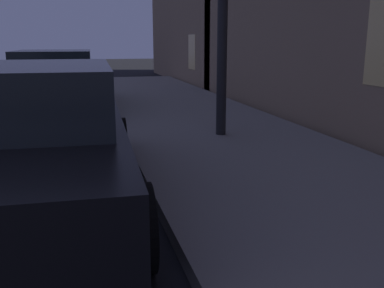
# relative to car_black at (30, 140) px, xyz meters

# --- Properties ---
(car_black) EXTENTS (2.15, 4.50, 1.43)m
(car_black) POSITION_rel_car_black_xyz_m (0.00, 0.00, 0.00)
(car_black) COLOR black
(car_black) RESTS_ON ground
(car_green) EXTENTS (2.21, 4.48, 1.43)m
(car_green) POSITION_rel_car_black_xyz_m (-0.00, 6.17, -0.00)
(car_green) COLOR #19592D
(car_green) RESTS_ON ground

